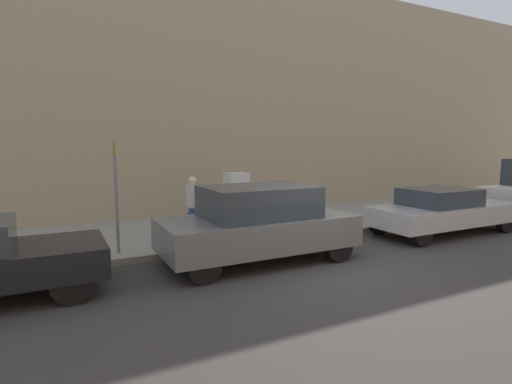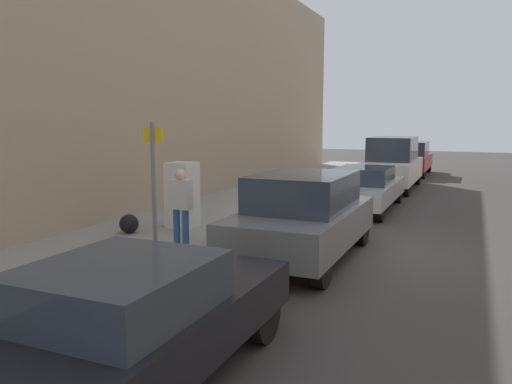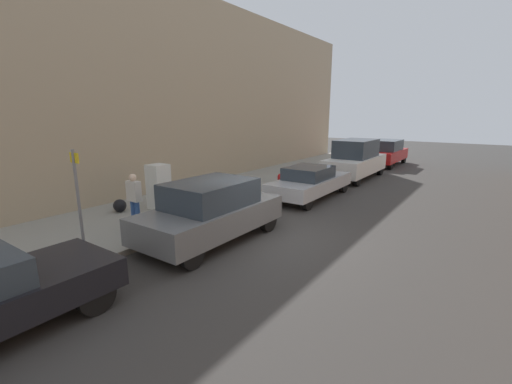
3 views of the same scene
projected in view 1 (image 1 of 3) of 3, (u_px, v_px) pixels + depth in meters
ground_plane at (322, 266)px, 8.80m from camera, size 80.00×80.00×0.00m
sidewalk_slab at (240, 226)px, 12.62m from camera, size 4.60×44.00×0.16m
building_facade_near at (202, 96)px, 15.07m from camera, size 2.15×39.60×8.96m
discarded_refrigerator at (236, 198)px, 12.60m from camera, size 0.65×0.66×1.62m
manhole_cover at (323, 219)px, 13.35m from camera, size 0.70×0.70×0.02m
street_sign_post at (116, 191)px, 9.10m from camera, size 0.36×0.07×2.60m
fire_hydrant at (403, 208)px, 13.35m from camera, size 0.22×0.22×0.72m
trash_bag at (195, 215)px, 12.85m from camera, size 0.45×0.45×0.45m
pedestrian_walking_far at (192, 202)px, 10.82m from camera, size 0.47×0.22×1.64m
parked_suv_gray at (258, 223)px, 9.07m from camera, size 1.98×4.42×1.74m
parked_sedan_silver at (443, 210)px, 11.89m from camera, size 1.79×4.77×1.37m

